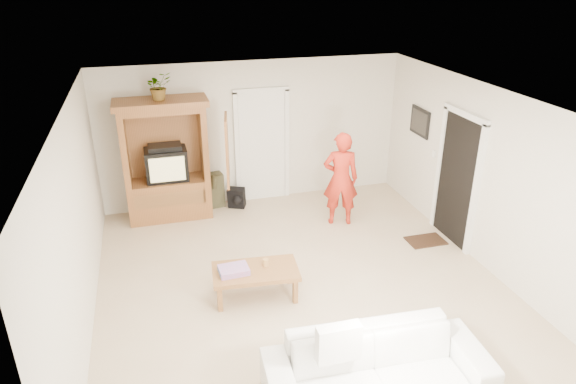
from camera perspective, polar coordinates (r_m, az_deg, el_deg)
name	(u,v)px	position (r m, az deg, el deg)	size (l,w,h in m)	color
floor	(301,283)	(7.32, 1.41, -10.09)	(6.00, 6.00, 0.00)	tan
ceiling	(303,101)	(6.25, 1.65, 10.06)	(6.00, 6.00, 0.00)	white
wall_back	(253,133)	(9.40, -3.87, 6.58)	(5.50, 5.50, 0.00)	silver
wall_front	(413,353)	(4.35, 13.70, -16.97)	(5.50, 5.50, 0.00)	silver
wall_left	(77,226)	(6.51, -22.37, -3.50)	(6.00, 6.00, 0.00)	silver
wall_right	(485,178)	(7.88, 21.01, 1.49)	(6.00, 6.00, 0.00)	silver
armoire	(168,168)	(9.04, -13.17, 2.64)	(1.82, 1.14, 2.10)	brown
door_back	(262,147)	(9.49, -2.89, 5.00)	(0.85, 0.05, 2.04)	white
doorway_right	(457,180)	(8.42, 18.28, 1.23)	(0.05, 0.90, 2.04)	black
framed_picture	(420,122)	(9.27, 14.46, 7.56)	(0.03, 0.60, 0.48)	black
doormat	(426,241)	(8.63, 15.05, -5.24)	(0.60, 0.40, 0.02)	#382316
plant	(158,86)	(8.61, -14.20, 11.33)	(0.40, 0.35, 0.45)	#4C7238
man	(341,179)	(8.64, 5.87, 1.46)	(0.59, 0.39, 1.63)	red
sofa	(377,370)	(5.59, 9.91, -18.87)	(2.29, 0.89, 0.67)	white
coffee_table	(255,273)	(6.88, -3.64, -8.96)	(1.18, 0.72, 0.42)	brown
towel	(234,270)	(6.79, -6.05, -8.62)	(0.38, 0.28, 0.08)	#FF5481
candle	(266,263)	(6.89, -2.49, -7.83)	(0.08, 0.08, 0.10)	tan
backpack_black	(237,198)	(9.43, -5.74, -0.69)	(0.30, 0.18, 0.38)	black
backpack_olive	(214,190)	(9.49, -8.25, 0.21)	(0.34, 0.25, 0.64)	#47442B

